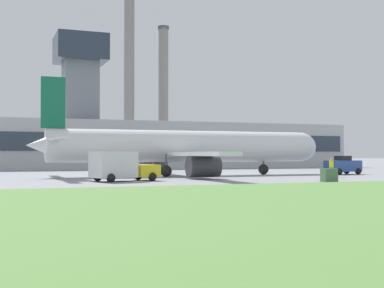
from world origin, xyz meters
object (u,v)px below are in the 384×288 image
Objects in this scene: airplane at (181,147)px; pushback_tug at (343,166)px; ground_crew_person at (331,167)px; baggage_truck at (120,167)px.

pushback_tug is (17.26, -2.82, -1.92)m from airplane.
airplane is 7.04× the size of pushback_tug.
baggage_truck is at bearing -176.50° from ground_crew_person.
baggage_truck is at bearing -166.68° from pushback_tug.
airplane is 17.59m from pushback_tug.
baggage_truck is (-25.47, -6.03, 0.26)m from pushback_tug.
airplane is 16.77× the size of ground_crew_person.
ground_crew_person is (20.62, 1.26, -0.23)m from baggage_truck.
pushback_tug is 6.80m from ground_crew_person.
pushback_tug is at bearing 44.56° from ground_crew_person.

